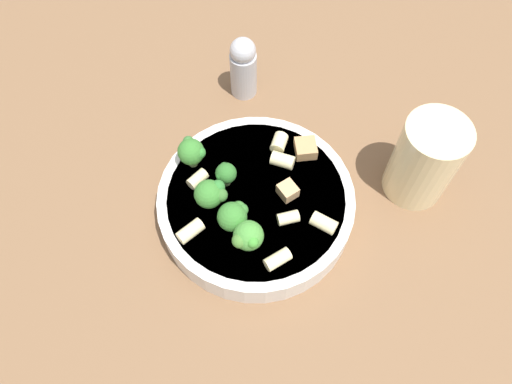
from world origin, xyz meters
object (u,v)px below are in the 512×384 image
(pasta_bowl, at_px, (256,203))
(chicken_chunk_1, at_px, (306,148))
(broccoli_floret_4, at_px, (211,194))
(rigatoni_6, at_px, (283,160))
(rigatoni_3, at_px, (198,179))
(drinking_glass, at_px, (423,163))
(chicken_chunk_0, at_px, (288,193))
(broccoli_floret_3, at_px, (226,173))
(pepper_shaker, at_px, (245,67))
(rigatoni_0, at_px, (324,223))
(broccoli_floret_2, at_px, (248,236))
(rigatoni_1, at_px, (288,218))
(rigatoni_5, at_px, (279,143))
(broccoli_floret_1, at_px, (233,216))
(broccoli_floret_0, at_px, (192,152))
(rigatoni_2, at_px, (190,231))
(rigatoni_4, at_px, (278,259))

(pasta_bowl, xyz_separation_m, chicken_chunk_1, (-0.05, 0.06, 0.02))
(broccoli_floret_4, relative_size, rigatoni_6, 1.46)
(rigatoni_3, relative_size, rigatoni_6, 0.87)
(broccoli_floret_4, xyz_separation_m, drinking_glass, (-0.03, 0.24, -0.01))
(chicken_chunk_0, bearing_deg, rigatoni_3, -105.04)
(broccoli_floret_4, xyz_separation_m, chicken_chunk_1, (-0.06, 0.11, -0.02))
(broccoli_floret_3, bearing_deg, pasta_bowl, 57.58)
(rigatoni_3, bearing_deg, pepper_shaker, 157.86)
(broccoli_floret_4, height_order, pepper_shaker, pepper_shaker)
(rigatoni_0, height_order, chicken_chunk_0, rigatoni_0)
(broccoli_floret_2, height_order, rigatoni_6, broccoli_floret_2)
(rigatoni_1, bearing_deg, rigatoni_5, 179.45)
(chicken_chunk_0, bearing_deg, broccoli_floret_1, -65.11)
(rigatoni_6, bearing_deg, rigatoni_0, 22.89)
(broccoli_floret_1, height_order, chicken_chunk_1, broccoli_floret_1)
(broccoli_floret_0, bearing_deg, broccoli_floret_4, 18.85)
(broccoli_floret_4, bearing_deg, rigatoni_2, -35.11)
(pepper_shaker, bearing_deg, rigatoni_4, 2.97)
(broccoli_floret_2, height_order, rigatoni_5, broccoli_floret_2)
(rigatoni_5, bearing_deg, broccoli_floret_0, -82.04)
(pasta_bowl, relative_size, chicken_chunk_1, 8.83)
(chicken_chunk_1, bearing_deg, rigatoni_6, -62.74)
(rigatoni_4, bearing_deg, chicken_chunk_0, 165.51)
(broccoli_floret_2, bearing_deg, rigatoni_0, 99.69)
(broccoli_floret_1, distance_m, broccoli_floret_4, 0.03)
(rigatoni_0, bearing_deg, rigatoni_4, -55.89)
(chicken_chunk_1, bearing_deg, broccoli_floret_3, -70.08)
(broccoli_floret_2, distance_m, chicken_chunk_0, 0.07)
(rigatoni_2, bearing_deg, rigatoni_1, 93.67)
(broccoli_floret_0, xyz_separation_m, rigatoni_1, (0.08, 0.10, -0.02))
(broccoli_floret_2, relative_size, chicken_chunk_1, 1.43)
(rigatoni_1, relative_size, rigatoni_2, 0.80)
(broccoli_floret_4, bearing_deg, rigatoni_4, 41.04)
(broccoli_floret_0, bearing_deg, broccoli_floret_2, 26.91)
(broccoli_floret_2, xyz_separation_m, broccoli_floret_3, (-0.08, -0.02, 0.00))
(broccoli_floret_2, height_order, rigatoni_2, broccoli_floret_2)
(broccoli_floret_0, distance_m, broccoli_floret_2, 0.12)
(chicken_chunk_0, relative_size, drinking_glass, 0.18)
(broccoli_floret_4, relative_size, chicken_chunk_1, 1.52)
(broccoli_floret_4, xyz_separation_m, rigatoni_4, (0.07, 0.06, -0.02))
(broccoli_floret_2, bearing_deg, chicken_chunk_0, 138.28)
(drinking_glass, bearing_deg, chicken_chunk_0, -81.95)
(rigatoni_0, relative_size, chicken_chunk_1, 1.09)
(rigatoni_4, bearing_deg, rigatoni_5, 173.06)
(broccoli_floret_0, xyz_separation_m, rigatoni_2, (0.09, -0.01, -0.02))
(rigatoni_3, bearing_deg, broccoli_floret_3, 82.68)
(broccoli_floret_0, height_order, rigatoni_6, broccoli_floret_0)
(rigatoni_0, distance_m, chicken_chunk_1, 0.10)
(broccoli_floret_0, bearing_deg, rigatoni_5, 97.96)
(broccoli_floret_4, bearing_deg, rigatoni_5, 130.29)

